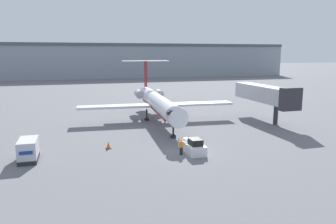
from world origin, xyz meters
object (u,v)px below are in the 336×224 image
object	(u,v)px
pushback_tug	(192,146)
worker_near_tug	(181,147)
airplane_main	(157,101)
traffic_cone_left	(108,145)
luggage_cart	(28,150)
jet_bridge	(265,94)

from	to	relation	value
pushback_tug	worker_near_tug	bearing A→B (deg)	-155.06
worker_near_tug	pushback_tug	bearing A→B (deg)	24.94
airplane_main	pushback_tug	xyz separation A→B (m)	(-0.56, -18.10, -2.60)
airplane_main	worker_near_tug	distance (m)	19.08
worker_near_tug	traffic_cone_left	world-z (taller)	worker_near_tug
luggage_cart	traffic_cone_left	world-z (taller)	luggage_cart
pushback_tug	worker_near_tug	world-z (taller)	worker_near_tug
pushback_tug	luggage_cart	distance (m)	17.66
luggage_cart	pushback_tug	bearing A→B (deg)	-6.47
traffic_cone_left	pushback_tug	bearing A→B (deg)	-24.01
pushback_tug	jet_bridge	size ratio (longest dim) A/B	0.32
worker_near_tug	traffic_cone_left	size ratio (longest dim) A/B	2.19
pushback_tug	traffic_cone_left	world-z (taller)	pushback_tug
luggage_cart	worker_near_tug	xyz separation A→B (m)	(15.98, -2.71, -0.19)
airplane_main	traffic_cone_left	size ratio (longest dim) A/B	34.03
traffic_cone_left	jet_bridge	bearing A→B (deg)	18.84
traffic_cone_left	worker_near_tug	bearing A→B (deg)	-32.43
airplane_main	luggage_cart	size ratio (longest dim) A/B	7.52
luggage_cart	airplane_main	bearing A→B (deg)	41.67
pushback_tug	airplane_main	bearing A→B (deg)	88.22
airplane_main	jet_bridge	world-z (taller)	airplane_main
airplane_main	luggage_cart	world-z (taller)	airplane_main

